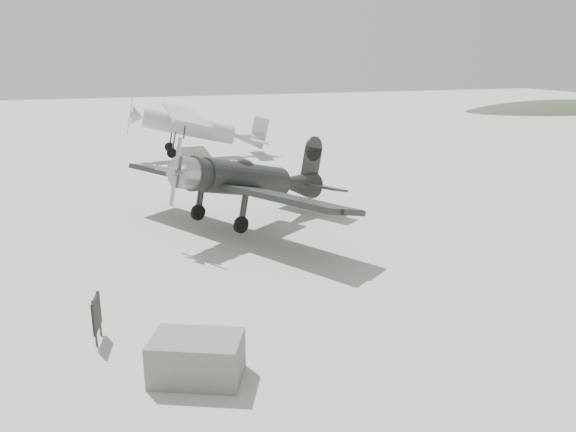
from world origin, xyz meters
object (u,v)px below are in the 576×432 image
at_px(highwing_monoplane, 195,123).
at_px(sign_board, 96,314).
at_px(lowwing_monoplane, 251,180).
at_px(equipment_block, 197,358).

height_order(highwing_monoplane, sign_board, highwing_monoplane).
bearing_deg(lowwing_monoplane, sign_board, -155.60).
relative_size(equipment_block, sign_board, 1.61).
bearing_deg(equipment_block, lowwing_monoplane, 67.86).
relative_size(lowwing_monoplane, equipment_block, 5.64).
xyz_separation_m(lowwing_monoplane, sign_board, (-5.87, -7.53, -1.15)).
bearing_deg(equipment_block, highwing_monoplane, 79.31).
distance_m(highwing_monoplane, equipment_block, 26.47).
distance_m(lowwing_monoplane, highwing_monoplane, 16.12).
bearing_deg(sign_board, highwing_monoplane, 86.17).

